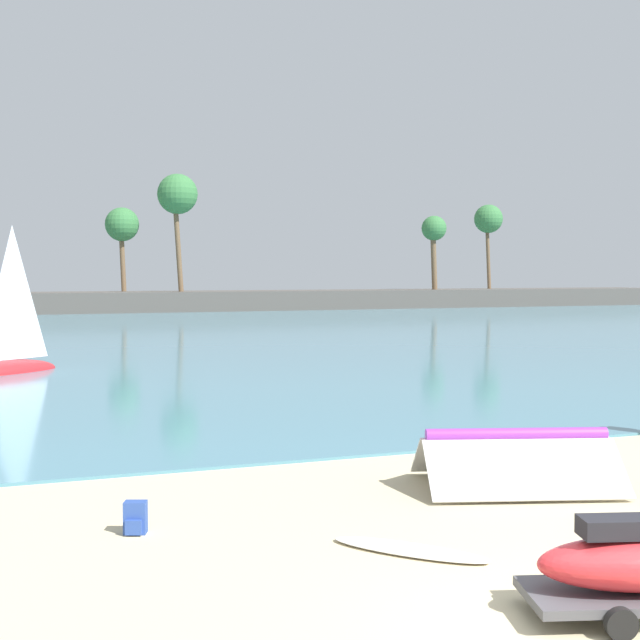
# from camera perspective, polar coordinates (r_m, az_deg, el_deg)

# --- Properties ---
(ground_plane) EXTENTS (260.00, 260.00, 0.00)m
(ground_plane) POSITION_cam_1_polar(r_m,az_deg,el_deg) (9.40, 19.44, -19.19)
(ground_plane) COLOR beige
(sea) EXTENTS (220.00, 101.40, 0.06)m
(sea) POSITION_cam_1_polar(r_m,az_deg,el_deg) (66.07, -15.46, 0.03)
(sea) COLOR teal
(sea) RESTS_ON ground
(palm_headland) EXTENTS (119.00, 6.00, 12.05)m
(palm_headland) POSITION_cam_1_polar(r_m,az_deg,el_deg) (76.38, -19.34, 2.53)
(palm_headland) COLOR #514C47
(palm_headland) RESTS_ON ground
(folded_kite) EXTENTS (3.63, 2.91, 0.94)m
(folded_kite) POSITION_cam_1_polar(r_m,az_deg,el_deg) (14.71, 12.80, -8.40)
(folded_kite) COLOR white
(folded_kite) RESTS_ON ground
(backpack_by_trailer) EXTENTS (0.35, 0.34, 0.44)m
(backpack_by_trailer) POSITION_cam_1_polar(r_m,az_deg,el_deg) (12.29, -12.07, -12.66)
(backpack_by_trailer) COLOR #2D4C9E
(backpack_by_trailer) RESTS_ON ground
(surfboard) EXTENTS (1.80, 1.90, 0.08)m
(surfboard) POSITION_cam_1_polar(r_m,az_deg,el_deg) (11.38, 5.92, -14.79)
(surfboard) COLOR white
(surfboard) RESTS_ON ground
(sailboat_near_shore) EXTENTS (4.35, 3.60, 6.37)m
(sailboat_near_shore) POSITION_cam_1_polar(r_m,az_deg,el_deg) (31.78, -20.09, -2.26)
(sailboat_near_shore) COLOR red
(sailboat_near_shore) RESTS_ON sea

